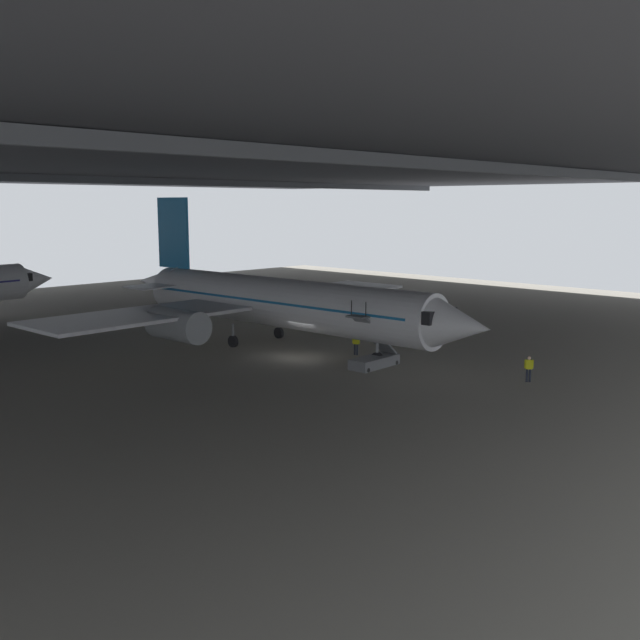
{
  "coord_description": "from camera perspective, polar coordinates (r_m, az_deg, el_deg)",
  "views": [
    {
      "loc": [
        -35.74,
        -35.8,
        10.89
      ],
      "look_at": [
        1.29,
        -0.39,
        2.55
      ],
      "focal_mm": 40.22,
      "sensor_mm": 36.0,
      "label": 1
    }
  ],
  "objects": [
    {
      "name": "ground_plane",
      "position": [
        51.74,
        -1.3,
        -2.91
      ],
      "size": [
        110.0,
        110.0,
        0.0
      ],
      "primitive_type": "plane",
      "color": "gray"
    },
    {
      "name": "hangar_structure",
      "position": [
        61.15,
        -10.74,
        12.18
      ],
      "size": [
        121.0,
        99.0,
        14.82
      ],
      "color": "#4C4F54",
      "rests_on": "ground_plane"
    },
    {
      "name": "airplane_main",
      "position": [
        55.0,
        -3.63,
        1.44
      ],
      "size": [
        35.07,
        36.43,
        11.42
      ],
      "color": "white",
      "rests_on": "ground_plane"
    },
    {
      "name": "boarding_stairs",
      "position": [
        48.38,
        4.3,
        -2.91
      ],
      "size": [
        4.23,
        1.61,
        4.65
      ],
      "color": "slate",
      "rests_on": "ground_plane"
    },
    {
      "name": "crew_worker_near_nose",
      "position": [
        46.07,
        16.28,
        -3.64
      ],
      "size": [
        0.39,
        0.47,
        1.62
      ],
      "color": "#232838",
      "rests_on": "ground_plane"
    },
    {
      "name": "crew_worker_by_stairs",
      "position": [
        52.09,
        2.88,
        -1.81
      ],
      "size": [
        0.35,
        0.51,
        1.61
      ],
      "color": "#232838",
      "rests_on": "ground_plane"
    }
  ]
}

